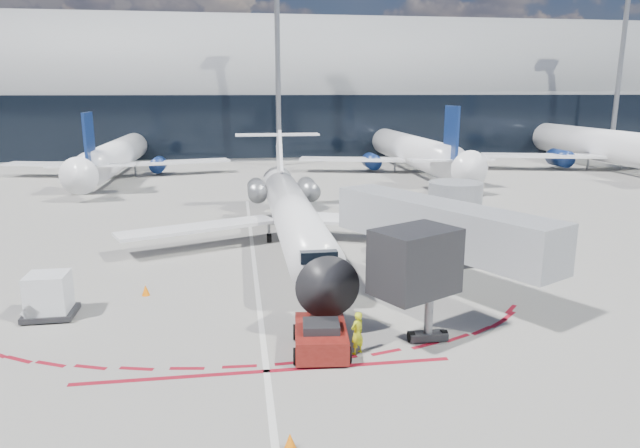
{
  "coord_description": "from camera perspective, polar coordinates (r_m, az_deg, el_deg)",
  "views": [
    {
      "loc": [
        -0.83,
        -30.84,
        10.11
      ],
      "look_at": [
        3.89,
        1.45,
        2.46
      ],
      "focal_mm": 32.0,
      "sensor_mm": 36.0,
      "label": 1
    }
  ],
  "objects": [
    {
      "name": "safety_cone_right",
      "position": [
        17.61,
        -3.01,
        -20.87
      ],
      "size": [
        0.37,
        0.37,
        0.51
      ],
      "primitive_type": "cone",
      "color": "orange",
      "rests_on": "ground"
    },
    {
      "name": "safety_cone_left",
      "position": [
        30.32,
        -17.04,
        -6.34
      ],
      "size": [
        0.4,
        0.4,
        0.55
      ],
      "primitive_type": "cone",
      "color": "orange",
      "rests_on": "ground"
    },
    {
      "name": "bg_airliner_3",
      "position": [
        84.5,
        26.54,
        9.11
      ],
      "size": [
        37.66,
        39.87,
        12.18
      ],
      "primitive_type": null,
      "color": "white",
      "rests_on": "ground"
    },
    {
      "name": "uld_container",
      "position": [
        28.82,
        -25.48,
        -6.52
      ],
      "size": [
        2.23,
        1.91,
        2.07
      ],
      "rotation": [
        0.0,
        0.0,
        0.02
      ],
      "color": "black",
      "rests_on": "ground"
    },
    {
      "name": "apron_stop_bar",
      "position": [
        21.84,
        -5.37,
        -14.44
      ],
      "size": [
        14.0,
        0.25,
        0.01
      ],
      "primitive_type": "cube",
      "color": "maroon",
      "rests_on": "ground"
    },
    {
      "name": "apron_centerline",
      "position": [
        34.37,
        -6.59,
        -4.0
      ],
      "size": [
        0.25,
        40.0,
        0.01
      ],
      "primitive_type": "cube",
      "color": "silver",
      "rests_on": "ground"
    },
    {
      "name": "bg_airliner_1",
      "position": [
        73.61,
        -19.67,
        8.5
      ],
      "size": [
        31.22,
        33.06,
        10.1
      ],
      "primitive_type": null,
      "color": "white",
      "rests_on": "ground"
    },
    {
      "name": "bg_airliner_2",
      "position": [
        74.46,
        9.02,
        9.39
      ],
      "size": [
        33.28,
        35.24,
        10.77
      ],
      "primitive_type": null,
      "color": "white",
      "rests_on": "ground"
    },
    {
      "name": "ramp_worker",
      "position": [
        22.74,
        3.74,
        -10.81
      ],
      "size": [
        0.76,
        0.7,
        1.74
      ],
      "primitive_type": "imported",
      "rotation": [
        0.0,
        0.0,
        3.73
      ],
      "color": "#EFFF1A",
      "rests_on": "ground"
    },
    {
      "name": "jet_bridge",
      "position": [
        30.62,
        12.22,
        -0.53
      ],
      "size": [
        10.03,
        15.2,
        4.9
      ],
      "color": "#9CA0A5",
      "rests_on": "ground"
    },
    {
      "name": "regional_jet",
      "position": [
        37.46,
        -2.79,
        1.22
      ],
      "size": [
        22.79,
        28.1,
        7.04
      ],
      "color": "white",
      "rests_on": "ground"
    },
    {
      "name": "pushback_tug",
      "position": [
        23.03,
        0.08,
        -11.23
      ],
      "size": [
        2.47,
        5.22,
        1.34
      ],
      "rotation": [
        0.0,
        0.0,
        -0.1
      ],
      "color": "#56100C",
      "rests_on": "ground"
    },
    {
      "name": "light_mast_centre",
      "position": [
        79.09,
        -4.23,
        14.89
      ],
      "size": [
        0.7,
        0.7,
        25.0
      ],
      "primitive_type": "cylinder",
      "color": "slate",
      "rests_on": "ground"
    },
    {
      "name": "light_mast_east",
      "position": [
        96.63,
        27.76,
        13.15
      ],
      "size": [
        0.7,
        0.7,
        25.0
      ],
      "primitive_type": "cylinder",
      "color": "slate",
      "rests_on": "ground"
    },
    {
      "name": "ground",
      "position": [
        32.47,
        -6.47,
        -5.04
      ],
      "size": [
        260.0,
        260.0,
        0.0
      ],
      "primitive_type": "plane",
      "color": "slate",
      "rests_on": "ground"
    },
    {
      "name": "terminal_building",
      "position": [
        95.83,
        -8.0,
        12.12
      ],
      "size": [
        150.0,
        24.15,
        24.0
      ],
      "color": "gray",
      "rests_on": "ground"
    }
  ]
}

